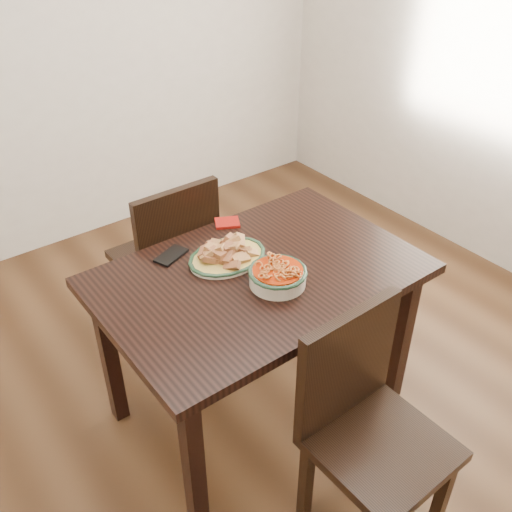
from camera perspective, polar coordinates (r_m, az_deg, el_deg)
floor at (r=2.81m, az=0.14°, el=-12.01°), size 3.50×3.50×0.00m
wall_back at (r=3.57m, az=-18.44°, el=20.93°), size 3.50×0.10×2.60m
dining_table at (r=2.25m, az=0.31°, el=-3.51°), size 1.23×0.82×0.75m
chair_far at (r=2.76m, az=-8.62°, el=0.18°), size 0.42×0.42×0.89m
chair_near at (r=2.03m, az=10.87°, el=-15.65°), size 0.43×0.43×0.89m
fish_plate at (r=2.23m, az=-2.91°, el=0.59°), size 0.32×0.25×0.11m
noodle_bowl at (r=2.10m, az=2.18°, el=-1.84°), size 0.22×0.22×0.08m
smartphone at (r=2.30m, az=-8.48°, el=0.06°), size 0.15×0.12×0.01m
napkin at (r=2.48m, az=-2.89°, el=3.35°), size 0.13×0.13×0.01m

